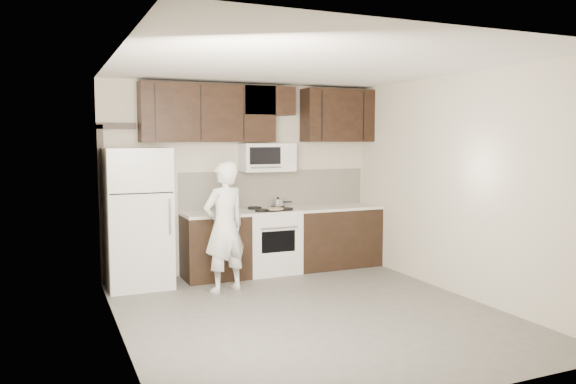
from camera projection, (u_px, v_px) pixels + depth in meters
floor at (310, 313)px, 6.18m from camera, size 4.50×4.50×0.00m
back_wall at (243, 178)px, 8.11m from camera, size 4.00×0.00×4.00m
ceiling at (311, 64)px, 5.93m from camera, size 4.50×4.50×0.00m
counter_run at (290, 240)px, 8.15m from camera, size 2.95×0.64×0.91m
stove at (270, 241)px, 8.03m from camera, size 0.76×0.66×0.94m
backsplash at (275, 189)px, 8.31m from camera, size 2.90×0.02×0.54m
upper_cabinets at (260, 113)px, 7.95m from camera, size 3.48×0.35×0.78m
microwave at (267, 157)px, 8.02m from camera, size 0.76×0.42×0.40m
refrigerator at (138, 218)px, 7.21m from camera, size 0.80×0.76×1.80m
door_trim at (105, 190)px, 7.32m from camera, size 0.50×0.08×2.12m
saucepan at (278, 203)px, 8.19m from camera, size 0.29×0.17×0.16m
baking_tray at (275, 210)px, 7.87m from camera, size 0.40×0.33×0.02m
pizza at (275, 209)px, 7.87m from camera, size 0.28×0.28×0.02m
person at (225, 227)px, 6.99m from camera, size 0.70×0.57×1.64m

